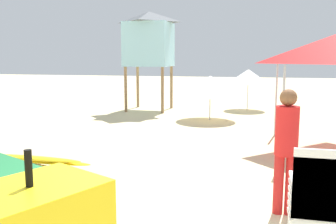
% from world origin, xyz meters
% --- Properties ---
extents(stacked_plastic_chairs, '(0.48, 0.48, 1.29)m').
position_xyz_m(stacked_plastic_chairs, '(1.93, 0.47, 0.74)').
color(stacked_plastic_chairs, white).
rests_on(stacked_plastic_chairs, ground).
extents(surfboard_pile, '(2.45, 0.70, 0.32)m').
position_xyz_m(surfboard_pile, '(-2.81, 2.57, 0.16)').
color(surfboard_pile, yellow).
rests_on(surfboard_pile, ground).
extents(lifeguard_near_left, '(0.32, 0.32, 1.79)m').
position_xyz_m(lifeguard_near_left, '(1.72, 1.69, 1.04)').
color(lifeguard_near_left, red).
rests_on(lifeguard_near_left, ground).
extents(lifeguard_tower, '(1.98, 1.98, 4.11)m').
position_xyz_m(lifeguard_tower, '(-3.19, 11.43, 3.00)').
color(lifeguard_tower, olive).
rests_on(lifeguard_tower, ground).
extents(beach_umbrella_left, '(1.71, 1.71, 1.74)m').
position_xyz_m(beach_umbrella_left, '(0.89, 12.53, 1.44)').
color(beach_umbrella_left, beige).
rests_on(beach_umbrella_left, ground).
extents(beach_umbrella_mid, '(2.07, 2.07, 1.60)m').
position_xyz_m(beach_umbrella_mid, '(-0.34, 9.47, 1.24)').
color(beach_umbrella_mid, beige).
rests_on(beach_umbrella_mid, ground).
extents(cooler_box, '(0.59, 0.40, 0.39)m').
position_xyz_m(cooler_box, '(2.28, 2.99, 0.19)').
color(cooler_box, white).
rests_on(cooler_box, ground).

